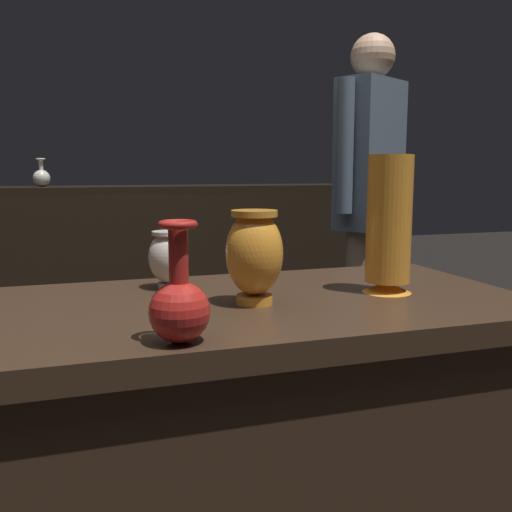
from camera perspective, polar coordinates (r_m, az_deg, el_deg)
The scene contains 8 objects.
display_plinth at distance 1.41m, azimuth 0.15°, elevation -20.24°, with size 1.20×0.64×0.80m.
back_display_shelf at distance 3.44m, azimuth -11.40°, elevation -1.41°, with size 2.60×0.40×0.99m.
vase_centerpiece at distance 1.20m, azimuth -0.17°, elevation 0.26°, with size 0.12×0.12×0.20m.
vase_tall_behind at distance 0.95m, azimuth -7.63°, elevation -4.72°, with size 0.10×0.10×0.20m.
vase_left_accent at distance 1.35m, azimuth 13.07°, elevation 2.97°, with size 0.11×0.11×0.32m.
vase_right_accent at distance 1.39m, azimuth -8.70°, elevation -0.11°, with size 0.10×0.10×0.14m.
shelf_vase_left at distance 3.35m, azimuth -20.56°, elevation 7.36°, with size 0.09×0.09×0.15m.
visitor_near_right at distance 2.61m, azimuth 11.15°, elevation 6.17°, with size 0.42×0.32×1.66m.
Camera 1 is at (-0.39, -1.17, 1.08)m, focal length 40.21 mm.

